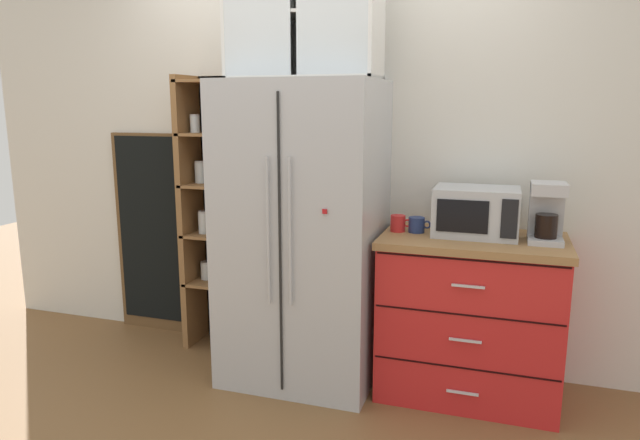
{
  "coord_description": "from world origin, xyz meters",
  "views": [
    {
      "loc": [
        1.08,
        -2.99,
        1.58
      ],
      "look_at": [
        0.1,
        -0.0,
        0.95
      ],
      "focal_mm": 31.85,
      "sensor_mm": 36.0,
      "label": 1
    }
  ],
  "objects": [
    {
      "name": "ground_plane",
      "position": [
        0.0,
        0.0,
        0.0
      ],
      "size": [
        10.66,
        10.66,
        0.0
      ],
      "primitive_type": "plane",
      "color": "brown"
    },
    {
      "name": "upper_cabinet",
      "position": [
        0.0,
        0.04,
        2.06
      ],
      "size": [
        0.83,
        0.32,
        0.68
      ],
      "color": "silver",
      "rests_on": "refrigerator"
    },
    {
      "name": "wall_back_cream",
      "position": [
        0.0,
        0.4,
        1.27
      ],
      "size": [
        4.96,
        0.1,
        2.55
      ],
      "primitive_type": "cube",
      "color": "silver",
      "rests_on": "ground"
    },
    {
      "name": "mug_navy",
      "position": [
        0.63,
        0.09,
        0.93
      ],
      "size": [
        0.12,
        0.09,
        0.08
      ],
      "color": "navy",
      "rests_on": "counter_cabinet"
    },
    {
      "name": "coffee_maker",
      "position": [
        1.29,
        0.07,
        1.05
      ],
      "size": [
        0.17,
        0.2,
        0.31
      ],
      "color": "#B7B7BC",
      "rests_on": "counter_cabinet"
    },
    {
      "name": "chalkboard_menu",
      "position": [
        -1.23,
        0.33,
        0.7
      ],
      "size": [
        0.6,
        0.04,
        1.4
      ],
      "color": "brown",
      "rests_on": "ground"
    },
    {
      "name": "refrigerator",
      "position": [
        0.0,
        -0.0,
        0.86
      ],
      "size": [
        0.86,
        0.73,
        1.72
      ],
      "color": "#B7BABF",
      "rests_on": "ground"
    },
    {
      "name": "counter_cabinet",
      "position": [
        0.94,
        0.06,
        0.45
      ],
      "size": [
        0.97,
        0.61,
        0.89
      ],
      "color": "red",
      "rests_on": "ground"
    },
    {
      "name": "pantry_shelf_column",
      "position": [
        -0.68,
        0.27,
        0.9
      ],
      "size": [
        0.45,
        0.32,
        1.77
      ],
      "color": "brown",
      "rests_on": "ground"
    },
    {
      "name": "mug_red",
      "position": [
        0.53,
        0.08,
        0.94
      ],
      "size": [
        0.12,
        0.08,
        0.09
      ],
      "color": "red",
      "rests_on": "counter_cabinet"
    },
    {
      "name": "bottle_clear",
      "position": [
        0.94,
        0.02,
        1.0
      ],
      "size": [
        0.06,
        0.06,
        0.25
      ],
      "color": "silver",
      "rests_on": "counter_cabinet"
    },
    {
      "name": "microwave",
      "position": [
        0.94,
        0.11,
        1.02
      ],
      "size": [
        0.44,
        0.33,
        0.26
      ],
      "color": "#B7BABF",
      "rests_on": "counter_cabinet"
    }
  ]
}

